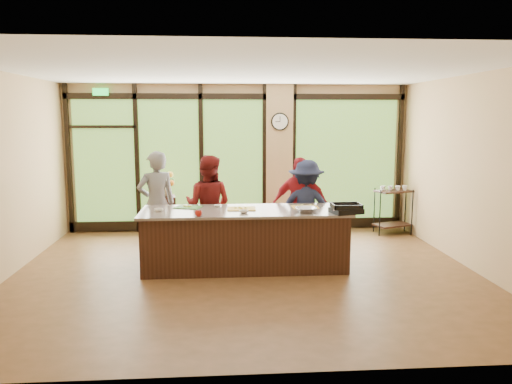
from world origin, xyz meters
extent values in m
plane|color=#54391D|center=(0.00, 0.00, 0.00)|extent=(7.00, 7.00, 0.00)
plane|color=silver|center=(0.00, 0.00, 3.00)|extent=(7.00, 7.00, 0.00)
plane|color=tan|center=(0.00, 3.00, 1.50)|extent=(7.00, 0.00, 7.00)
plane|color=tan|center=(-3.50, 0.00, 1.50)|extent=(0.00, 6.00, 6.00)
plane|color=tan|center=(3.50, 0.00, 1.50)|extent=(0.00, 6.00, 6.00)
cube|color=tan|center=(0.85, 2.94, 1.50)|extent=(0.55, 0.12, 3.00)
cube|color=black|center=(0.00, 2.95, 2.75)|extent=(6.90, 0.08, 0.12)
cube|color=black|center=(0.00, 2.95, 0.12)|extent=(6.90, 0.08, 0.20)
cube|color=#19D83F|center=(-2.70, 2.90, 2.83)|extent=(0.30, 0.04, 0.14)
cube|color=#3E6322|center=(-2.70, 2.97, 1.45)|extent=(1.20, 0.02, 2.50)
cube|color=#3E6322|center=(-1.40, 2.97, 1.45)|extent=(1.20, 0.02, 2.50)
cube|color=#3E6322|center=(-0.10, 2.97, 1.45)|extent=(1.20, 0.02, 2.50)
cube|color=#3E6322|center=(2.25, 2.97, 1.45)|extent=(2.10, 0.02, 2.50)
cube|color=black|center=(-3.40, 2.95, 1.50)|extent=(0.08, 0.08, 3.00)
cube|color=black|center=(-2.05, 2.95, 1.50)|extent=(0.08, 0.08, 3.00)
cube|color=black|center=(-0.75, 2.95, 1.50)|extent=(0.08, 0.08, 3.00)
cube|color=black|center=(0.55, 2.95, 1.50)|extent=(0.08, 0.08, 3.00)
cube|color=black|center=(1.15, 2.95, 1.50)|extent=(0.08, 0.08, 3.00)
cube|color=black|center=(3.40, 2.95, 1.50)|extent=(0.08, 0.08, 3.00)
cube|color=black|center=(0.00, 0.30, 0.44)|extent=(3.10, 1.00, 0.88)
cube|color=slate|center=(0.00, 0.30, 0.90)|extent=(3.20, 1.10, 0.04)
cylinder|color=black|center=(0.85, 2.87, 2.25)|extent=(0.36, 0.04, 0.36)
cylinder|color=white|center=(0.85, 2.85, 2.25)|extent=(0.31, 0.01, 0.31)
cube|color=black|center=(0.85, 2.85, 2.30)|extent=(0.01, 0.00, 0.11)
cube|color=black|center=(0.80, 2.85, 2.25)|extent=(0.09, 0.00, 0.01)
imported|color=slate|center=(-1.45, 1.13, 0.89)|extent=(0.76, 0.63, 1.79)
imported|color=maroon|center=(-0.58, 1.13, 0.86)|extent=(0.99, 0.87, 1.71)
imported|color=maroon|center=(1.00, 1.08, 0.83)|extent=(1.05, 0.67, 1.67)
imported|color=#1A1F39|center=(1.09, 1.04, 0.81)|extent=(1.16, 0.82, 1.63)
cube|color=black|center=(1.50, -0.08, 0.96)|extent=(0.50, 0.43, 0.08)
imported|color=silver|center=(0.91, 0.03, 0.96)|extent=(0.33, 0.33, 0.08)
cube|color=#3E812E|center=(-0.89, 0.57, 0.93)|extent=(0.47, 0.41, 0.01)
cube|color=gold|center=(-0.05, 0.37, 0.93)|extent=(0.45, 0.34, 0.01)
cube|color=gold|center=(0.97, 0.45, 0.93)|extent=(0.41, 0.31, 0.01)
imported|color=silver|center=(-1.31, 0.26, 0.94)|extent=(0.17, 0.17, 0.04)
imported|color=silver|center=(-0.03, 0.06, 0.94)|extent=(0.16, 0.16, 0.04)
imported|color=silver|center=(-0.42, 0.60, 0.93)|extent=(0.15, 0.15, 0.03)
imported|color=#9E170F|center=(-0.69, -0.15, 0.96)|extent=(0.11, 0.11, 0.08)
cube|color=black|center=(-1.45, 2.22, 0.42)|extent=(0.48, 0.48, 0.85)
imported|color=#9A8454|center=(-1.45, 2.22, 1.00)|extent=(0.29, 0.29, 0.30)
cube|color=black|center=(3.10, 2.38, 0.18)|extent=(0.81, 0.62, 0.03)
cube|color=black|center=(3.10, 2.38, 0.87)|extent=(0.81, 0.62, 0.03)
cylinder|color=black|center=(2.77, 2.20, 0.46)|extent=(0.02, 0.02, 0.92)
cylinder|color=black|center=(3.43, 2.20, 0.46)|extent=(0.02, 0.02, 0.92)
cylinder|color=black|center=(2.77, 2.57, 0.46)|extent=(0.02, 0.02, 0.92)
cylinder|color=black|center=(3.43, 2.57, 0.46)|extent=(0.02, 0.02, 0.92)
imported|color=silver|center=(2.88, 2.38, 0.93)|extent=(0.13, 0.13, 0.10)
imported|color=silver|center=(3.03, 2.38, 0.93)|extent=(0.13, 0.13, 0.10)
imported|color=silver|center=(3.18, 2.38, 0.93)|extent=(0.13, 0.13, 0.10)
imported|color=silver|center=(3.32, 2.38, 0.93)|extent=(0.13, 0.13, 0.10)
camera|label=1|loc=(-0.38, -7.27, 2.34)|focal=35.00mm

